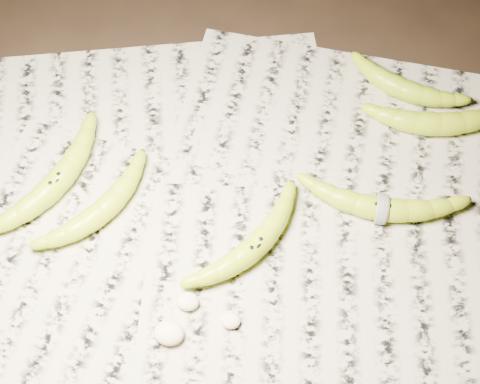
% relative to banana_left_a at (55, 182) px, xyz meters
% --- Properties ---
extents(ground, '(3.00, 3.00, 0.00)m').
position_rel_banana_left_a_xyz_m(ground, '(0.25, -0.03, -0.03)').
color(ground, black).
rests_on(ground, ground).
extents(newspaper_patch, '(0.90, 0.70, 0.01)m').
position_rel_banana_left_a_xyz_m(newspaper_patch, '(0.27, -0.01, -0.02)').
color(newspaper_patch, '#B4AD9A').
rests_on(newspaper_patch, ground).
extents(banana_left_a, '(0.14, 0.21, 0.04)m').
position_rel_banana_left_a_xyz_m(banana_left_a, '(0.00, 0.00, 0.00)').
color(banana_left_a, '#C1E41C').
rests_on(banana_left_a, newspaper_patch).
extents(banana_left_b, '(0.14, 0.18, 0.03)m').
position_rel_banana_left_a_xyz_m(banana_left_b, '(0.08, -0.03, -0.00)').
color(banana_left_b, '#C1E41C').
rests_on(banana_left_b, newspaper_patch).
extents(banana_center, '(0.15, 0.18, 0.03)m').
position_rel_banana_left_a_xyz_m(banana_center, '(0.30, -0.05, -0.00)').
color(banana_center, '#C1E41C').
rests_on(banana_center, newspaper_patch).
extents(banana_taped, '(0.21, 0.06, 0.04)m').
position_rel_banana_left_a_xyz_m(banana_taped, '(0.46, 0.04, -0.00)').
color(banana_taped, '#C1E41C').
rests_on(banana_taped, newspaper_patch).
extents(banana_upper_a, '(0.20, 0.09, 0.04)m').
position_rel_banana_left_a_xyz_m(banana_upper_a, '(0.54, 0.19, 0.00)').
color(banana_upper_a, '#C1E41C').
rests_on(banana_upper_a, newspaper_patch).
extents(banana_upper_b, '(0.17, 0.10, 0.03)m').
position_rel_banana_left_a_xyz_m(banana_upper_b, '(0.48, 0.25, -0.00)').
color(banana_upper_b, '#C1E41C').
rests_on(banana_upper_b, newspaper_patch).
extents(measuring_tape, '(0.00, 0.04, 0.04)m').
position_rel_banana_left_a_xyz_m(measuring_tape, '(0.46, 0.04, -0.00)').
color(measuring_tape, white).
rests_on(measuring_tape, newspaper_patch).
extents(flesh_chunk_a, '(0.04, 0.03, 0.02)m').
position_rel_banana_left_a_xyz_m(flesh_chunk_a, '(0.20, -0.19, -0.01)').
color(flesh_chunk_a, '#FBECC2').
rests_on(flesh_chunk_a, newspaper_patch).
extents(flesh_chunk_b, '(0.03, 0.03, 0.02)m').
position_rel_banana_left_a_xyz_m(flesh_chunk_b, '(0.22, -0.14, -0.01)').
color(flesh_chunk_b, '#FBECC2').
rests_on(flesh_chunk_b, newspaper_patch).
extents(flesh_chunk_c, '(0.03, 0.02, 0.02)m').
position_rel_banana_left_a_xyz_m(flesh_chunk_c, '(0.28, -0.16, -0.01)').
color(flesh_chunk_c, '#FBECC2').
rests_on(flesh_chunk_c, newspaper_patch).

